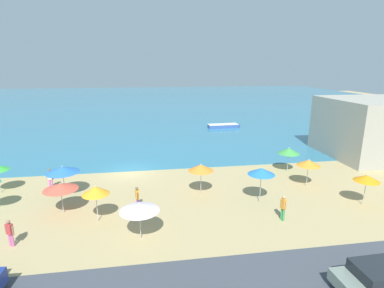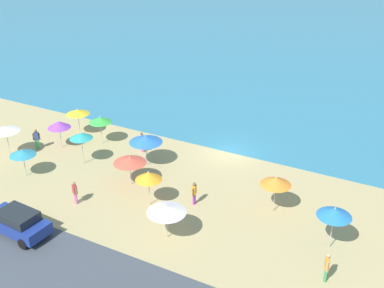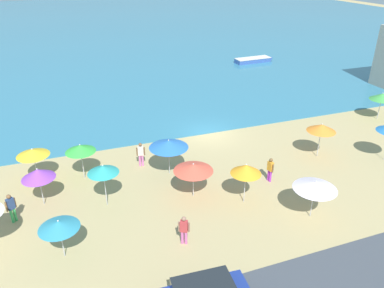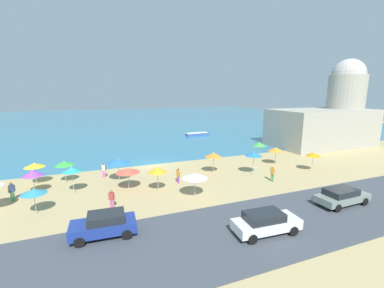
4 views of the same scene
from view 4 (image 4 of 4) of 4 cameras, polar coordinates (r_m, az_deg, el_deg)
The scene contains 27 objects.
ground_plane at distance 33.54m, azimuth -8.73°, elevation -4.53°, with size 160.00×160.00×0.00m, color tan.
sea at distance 87.25m, azimuth -16.89°, elevation 5.03°, with size 150.00×110.00×0.05m, color teal.
coastal_road at distance 17.75m, azimuth 5.24°, elevation -19.72°, with size 80.00×8.00×0.06m, color #40454D.
beach_umbrella_0 at distance 25.76m, azimuth -25.17°, elevation -5.16°, with size 1.71×1.71×2.59m.
beach_umbrella_1 at distance 29.60m, azimuth 13.56°, elevation -2.14°, with size 1.94×1.94×2.69m.
beach_umbrella_3 at distance 23.04m, azimuth -31.76°, elevation -8.97°, with size 1.85×1.85×2.09m.
beach_umbrella_4 at distance 37.11m, azimuth 14.72°, elevation 0.00°, with size 2.00×2.00×2.36m.
beach_umbrella_5 at distance 34.44m, azimuth 18.13°, elevation -1.12°, with size 1.91×1.91×2.32m.
beach_umbrella_6 at distance 33.20m, azimuth 25.34°, elevation -2.08°, with size 1.76×1.76×2.32m.
beach_umbrella_7 at distance 27.80m, azimuth -16.05°, elevation -3.71°, with size 2.47×2.47×2.42m.
beach_umbrella_8 at distance 27.54m, azimuth -31.90°, elevation -5.48°, with size 1.81×1.81×2.33m.
beach_umbrella_9 at distance 22.73m, azimuth 0.62°, elevation -7.06°, with size 2.28×2.28×2.25m.
beach_umbrella_10 at distance 29.17m, azimuth -26.53°, elevation -3.87°, with size 1.84×1.84×2.37m.
beach_umbrella_11 at distance 24.07m, azimuth -7.67°, elevation -5.68°, with size 1.71×1.71×2.48m.
beach_umbrella_12 at distance 29.30m, azimuth 4.81°, elevation -2.41°, with size 1.94×1.94×2.49m.
beach_umbrella_13 at distance 30.03m, azimuth -31.62°, elevation -4.02°, with size 1.94×1.94×2.32m.
beach_umbrella_14 at distance 25.17m, azimuth -14.07°, elevation -5.73°, with size 2.27×2.27×2.17m.
bather_0 at distance 28.09m, azimuth 17.48°, elevation -6.07°, with size 0.31×0.55×1.73m.
bather_1 at distance 21.93m, azimuth -17.43°, elevation -11.34°, with size 0.52×0.36×1.60m.
bather_2 at distance 29.57m, azimuth -19.06°, elevation -5.36°, with size 0.56×0.29×1.68m.
bather_3 at distance 27.13m, azimuth -35.15°, elevation -8.41°, with size 0.47×0.39×1.68m.
bather_4 at distance 26.42m, azimuth -3.08°, elevation -6.85°, with size 0.27×0.56×1.59m.
parked_car_0 at distance 24.83m, azimuth 30.33°, elevation -9.94°, with size 4.63×2.00×1.38m.
parked_car_1 at distance 18.20m, azimuth 16.05°, elevation -16.35°, with size 4.54×2.05×1.49m.
parked_car_2 at distance 18.15m, azimuth -18.93°, elevation -16.53°, with size 4.17×2.07×1.56m.
skiff_nearshore at distance 54.65m, azimuth 1.13°, elevation 2.23°, with size 5.19×1.79×0.59m.
harbor_fortress at distance 51.15m, azimuth 28.38°, elevation 5.27°, with size 17.36×9.24×14.79m.
Camera 4 is at (-6.96, -31.48, 9.24)m, focal length 24.00 mm.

